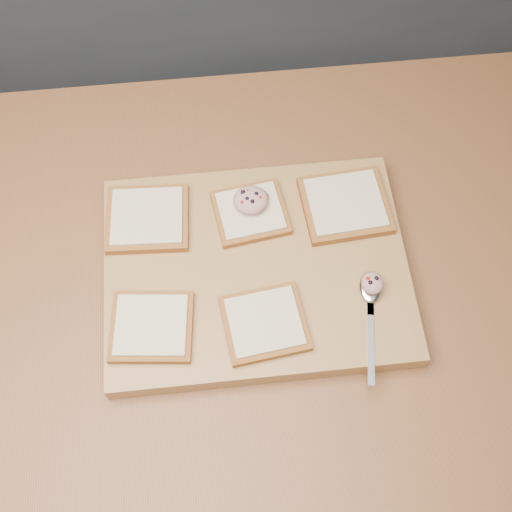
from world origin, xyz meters
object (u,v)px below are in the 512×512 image
(spoon, at_px, (371,295))
(tuna_salad_dollop, at_px, (251,200))
(cutting_board, at_px, (256,270))
(bread_far_center, at_px, (250,212))

(spoon, bearing_deg, tuna_salad_dollop, 133.84)
(cutting_board, xyz_separation_m, tuna_salad_dollop, (0.00, 0.10, 0.05))
(cutting_board, height_order, bread_far_center, bread_far_center)
(bread_far_center, height_order, spoon, bread_far_center)
(cutting_board, relative_size, bread_far_center, 3.76)
(bread_far_center, bearing_deg, cutting_board, -90.24)
(cutting_board, bearing_deg, spoon, -23.14)
(tuna_salad_dollop, bearing_deg, spoon, -46.16)
(bread_far_center, xyz_separation_m, tuna_salad_dollop, (0.00, 0.01, 0.02))
(bread_far_center, distance_m, spoon, 0.23)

